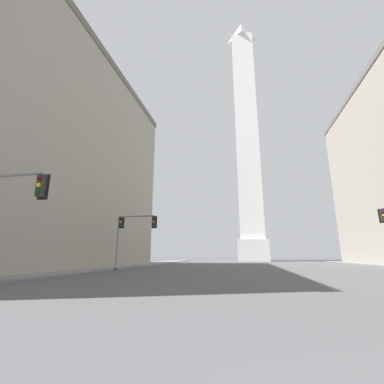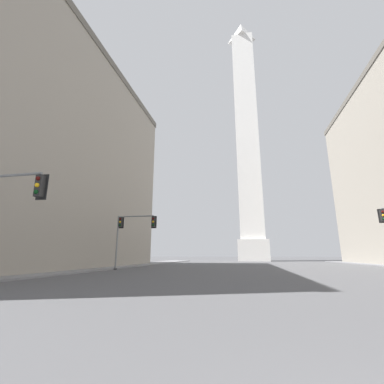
# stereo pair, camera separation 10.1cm
# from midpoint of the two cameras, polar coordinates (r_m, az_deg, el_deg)

# --- Properties ---
(sidewalk_left) EXTENTS (5.00, 80.03, 0.15)m
(sidewalk_left) POSITION_cam_midpoint_polar(r_m,az_deg,el_deg) (30.05, -22.22, -15.58)
(sidewalk_left) COLOR slate
(sidewalk_left) RESTS_ON ground_plane
(building_left) EXTENTS (23.19, 38.08, 26.28)m
(building_left) POSITION_cam_midpoint_polar(r_m,az_deg,el_deg) (38.09, -35.67, 6.67)
(building_left) COLOR gray
(building_left) RESTS_ON ground_plane
(obelisk) EXTENTS (7.51, 7.51, 72.43)m
(obelisk) POSITION_cam_midpoint_polar(r_m,az_deg,el_deg) (75.65, 12.12, 12.74)
(obelisk) COLOR silver
(obelisk) RESTS_ON ground_plane
(traffic_light_mid_left) EXTENTS (4.61, 0.52, 5.76)m
(traffic_light_mid_left) POSITION_cam_midpoint_polar(r_m,az_deg,el_deg) (29.12, -13.43, -7.81)
(traffic_light_mid_left) COLOR slate
(traffic_light_mid_left) RESTS_ON ground_plane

